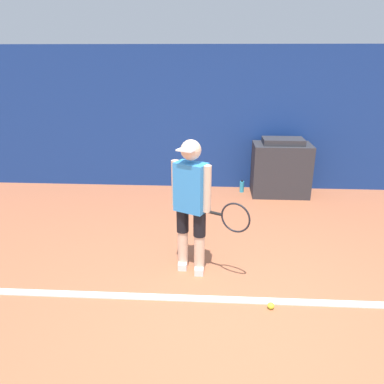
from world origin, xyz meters
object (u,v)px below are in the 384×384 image
(tennis_player, at_px, (192,202))
(tennis_ball, at_px, (271,306))
(water_bottle, at_px, (242,187))
(covered_chair, at_px, (281,168))

(tennis_player, distance_m, tennis_ball, 1.34)
(tennis_ball, relative_size, water_bottle, 0.30)
(tennis_player, relative_size, tennis_ball, 22.59)
(tennis_player, bearing_deg, water_bottle, 100.84)
(water_bottle, bearing_deg, tennis_ball, -88.87)
(tennis_player, distance_m, water_bottle, 2.86)
(tennis_player, height_order, covered_chair, tennis_player)
(tennis_player, bearing_deg, tennis_ball, -13.31)
(tennis_ball, distance_m, water_bottle, 3.34)
(tennis_ball, xyz_separation_m, water_bottle, (-0.07, 3.34, 0.07))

